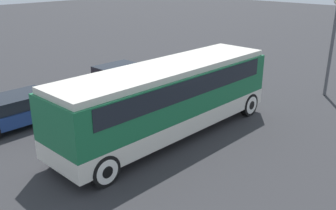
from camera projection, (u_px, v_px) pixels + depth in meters
ground_plane at (168, 135)px, 14.87m from camera, size 120.00×120.00×0.00m
tour_bus at (170, 94)px, 14.34m from camera, size 9.84×2.54×2.87m
parked_car_near at (119, 77)px, 20.43m from camera, size 4.42×1.81×1.35m
parked_car_mid at (22, 109)px, 15.79m from camera, size 4.56×1.92×1.33m
lamp_post at (334, 31)px, 18.47m from camera, size 0.44×0.44×5.01m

